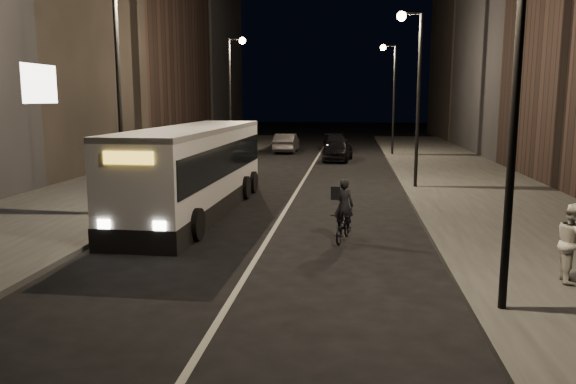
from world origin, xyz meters
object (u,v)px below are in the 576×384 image
(pedestrian_woman, at_px, (573,243))
(car_far, at_px, (336,143))
(streetlight_right_mid, at_px, (413,76))
(car_near, at_px, (338,150))
(car_mid, at_px, (286,143))
(city_bus, at_px, (195,166))
(cyclist_on_bicycle, at_px, (344,220))
(streetlight_right_far, at_px, (391,85))
(streetlight_left_far, at_px, (234,83))
(streetlight_right_near, at_px, (504,41))
(streetlight_left_near, at_px, (125,68))

(pedestrian_woman, relative_size, car_far, 0.37)
(streetlight_right_mid, bearing_deg, car_near, 107.08)
(car_mid, bearing_deg, city_bus, 89.22)
(city_bus, relative_size, cyclist_on_bicycle, 6.24)
(streetlight_right_mid, height_order, car_mid, streetlight_right_mid)
(streetlight_right_mid, relative_size, cyclist_on_bicycle, 4.15)
(streetlight_right_mid, relative_size, city_bus, 0.67)
(streetlight_right_mid, distance_m, city_bus, 11.43)
(streetlight_right_far, distance_m, streetlight_left_far, 12.24)
(city_bus, relative_size, pedestrian_woman, 6.71)
(car_near, bearing_deg, streetlight_right_near, -76.28)
(city_bus, bearing_deg, streetlight_right_far, 70.00)
(city_bus, xyz_separation_m, car_mid, (0.62, 24.55, -1.01))
(streetlight_right_mid, height_order, cyclist_on_bicycle, streetlight_right_mid)
(streetlight_right_far, bearing_deg, pedestrian_woman, -85.69)
(streetlight_right_near, height_order, car_near, streetlight_right_near)
(car_near, distance_m, car_far, 7.47)
(pedestrian_woman, bearing_deg, streetlight_left_far, 34.28)
(city_bus, bearing_deg, car_mid, 89.69)
(city_bus, distance_m, cyclist_on_bicycle, 6.98)
(streetlight_left_far, bearing_deg, car_near, 18.00)
(city_bus, bearing_deg, streetlight_right_mid, 37.91)
(city_bus, bearing_deg, streetlight_right_near, -46.39)
(streetlight_left_near, height_order, pedestrian_woman, streetlight_left_near)
(car_mid, bearing_deg, pedestrian_woman, 108.51)
(streetlight_left_near, distance_m, pedestrian_woman, 14.92)
(streetlight_left_far, height_order, pedestrian_woman, streetlight_left_far)
(car_far, bearing_deg, car_near, -92.45)
(cyclist_on_bicycle, bearing_deg, streetlight_right_mid, 85.17)
(streetlight_right_far, relative_size, car_mid, 1.73)
(streetlight_right_mid, distance_m, car_far, 20.66)
(streetlight_left_near, height_order, streetlight_left_far, same)
(streetlight_left_far, height_order, cyclist_on_bicycle, streetlight_left_far)
(streetlight_right_near, height_order, streetlight_right_mid, same)
(car_far, bearing_deg, streetlight_right_near, -88.63)
(streetlight_right_far, xyz_separation_m, city_bus, (-8.70, -22.50, -3.58))
(pedestrian_woman, bearing_deg, streetlight_right_near, 136.32)
(cyclist_on_bicycle, xyz_separation_m, car_near, (-0.76, 22.61, 0.10))
(city_bus, height_order, pedestrian_woman, city_bus)
(streetlight_right_mid, xyz_separation_m, streetlight_left_far, (-10.66, 10.00, 0.00))
(streetlight_left_near, height_order, city_bus, streetlight_left_near)
(streetlight_right_mid, height_order, pedestrian_woman, streetlight_right_mid)
(streetlight_right_near, xyz_separation_m, streetlight_left_far, (-10.66, 26.00, 0.00))
(streetlight_left_far, relative_size, car_mid, 1.73)
(streetlight_right_near, bearing_deg, car_far, 96.59)
(streetlight_left_far, bearing_deg, cyclist_on_bicycle, -69.38)
(streetlight_left_near, distance_m, car_near, 21.88)
(streetlight_right_near, distance_m, streetlight_right_far, 32.00)
(city_bus, bearing_deg, car_far, 81.22)
(car_far, bearing_deg, car_mid, -162.60)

